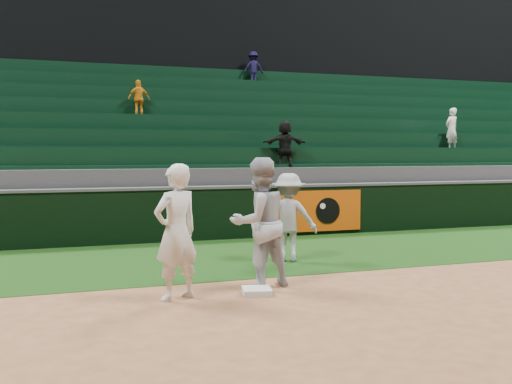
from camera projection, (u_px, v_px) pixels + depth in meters
ground at (265, 293)px, 8.24m from camera, size 70.00×70.00×0.00m
foul_grass at (213, 257)px, 11.07m from camera, size 36.00×4.20×0.01m
upper_deck at (129, 59)px, 24.32m from camera, size 40.00×12.00×12.00m
first_base at (257, 291)px, 8.16m from camera, size 0.48×0.48×0.09m
first_baseman at (176, 232)px, 7.83m from camera, size 0.81×0.69×1.88m
baserunner at (259, 223)px, 8.52m from camera, size 1.11×0.96×1.96m
base_coach at (288, 217)px, 10.58m from camera, size 1.21×0.98×1.64m
field_wall at (191, 213)px, 13.12m from camera, size 36.00×0.45×1.25m
stadium_seating at (163, 164)px, 16.60m from camera, size 36.00×5.95×5.45m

